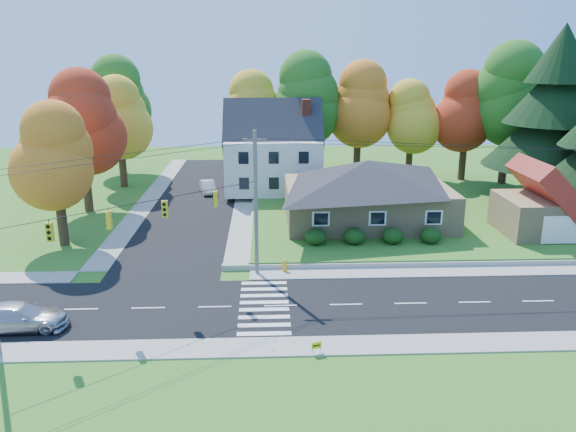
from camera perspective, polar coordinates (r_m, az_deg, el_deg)
name	(u,v)px	position (r m, az deg, el deg)	size (l,w,h in m)	color
ground	(281,306)	(34.60, -0.76, -9.11)	(120.00, 120.00, 0.00)	#3D7923
road_main	(281,306)	(34.59, -0.76, -9.10)	(90.00, 8.00, 0.02)	black
road_cross	(197,199)	(59.55, -9.19, 1.72)	(8.00, 44.00, 0.02)	black
sidewalk_north	(279,274)	(39.15, -0.96, -5.91)	(90.00, 2.00, 0.08)	#9C9A90
sidewalk_south	(283,347)	(30.14, -0.48, -13.14)	(90.00, 2.00, 0.08)	#9C9A90
lawn	(408,207)	(55.96, 12.05, 0.86)	(30.00, 30.00, 0.50)	#3D7923
ranch_house	(367,190)	(49.42, 8.02, 2.63)	(14.60, 10.60, 5.40)	tan
colonial_house	(273,152)	(60.11, -1.49, 6.52)	(10.40, 8.40, 9.60)	silver
garage	(546,205)	(50.32, 24.72, 1.01)	(7.30, 6.30, 4.60)	tan
hedge_row	(373,236)	(44.05, 8.68, -1.99)	(10.70, 1.70, 1.27)	#163A10
traffic_infrastructure	(277,219)	(34.00, -1.11, -0.27)	(38.10, 10.66, 10.00)	#666059
tree_lot_0	(255,111)	(65.55, -3.41, 10.61)	(6.72, 6.72, 12.51)	#3F2A19
tree_lot_1	(308,100)	(64.60, 2.00, 11.71)	(7.84, 7.84, 14.60)	#3F2A19
tree_lot_2	(359,105)	(66.36, 7.20, 11.15)	(7.28, 7.28, 13.56)	#3F2A19
tree_lot_3	(412,117)	(66.77, 12.46, 9.81)	(6.16, 6.16, 11.47)	#3F2A19
tree_lot_4	(467,112)	(67.52, 17.71, 10.05)	(6.72, 6.72, 12.51)	#3F2A19
tree_lot_5	(511,95)	(66.98, 21.72, 11.32)	(8.40, 8.40, 15.64)	#3F2A19
conifer_east_a	(556,111)	(60.29, 25.54, 9.60)	(12.80, 12.80, 16.96)	#3F2A19
tree_west_0	(54,156)	(46.78, -22.64, 5.62)	(6.16, 6.16, 11.47)	#3F2A19
tree_west_1	(80,123)	(56.28, -20.34, 8.84)	(7.28, 7.28, 13.56)	#3F2A19
tree_west_2	(119,118)	(65.63, -16.83, 9.52)	(6.72, 6.72, 12.51)	#3F2A19
tree_west_3	(117,100)	(73.72, -16.94, 11.22)	(7.84, 7.84, 14.60)	#3F2A19
silver_sedan	(20,317)	(34.90, -25.54, -9.21)	(2.09, 5.14, 1.49)	#AEAEB9
white_car	(208,187)	(61.87, -8.14, 2.96)	(1.39, 3.99, 1.32)	silver
fire_hydrant	(285,266)	(39.47, -0.36, -5.11)	(0.51, 0.40, 0.89)	gold
yard_sign	(317,346)	(29.38, 2.92, -13.02)	(0.52, 0.21, 0.68)	black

